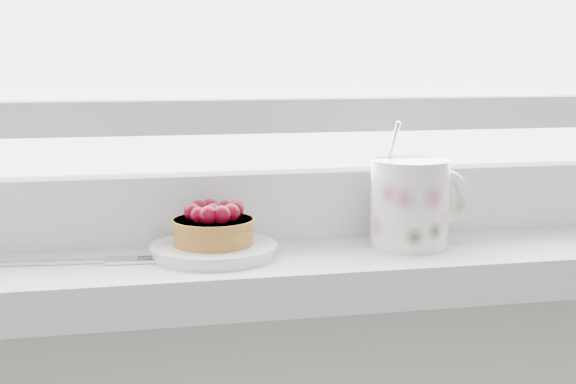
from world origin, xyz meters
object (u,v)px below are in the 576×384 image
object	(u,v)px
raspberry_tart	(213,225)
fork	(65,262)
saucer	(214,250)
floral_mug	(412,201)

from	to	relation	value
raspberry_tart	fork	bearing A→B (deg)	179.65
saucer	fork	bearing A→B (deg)	179.61
saucer	floral_mug	distance (m)	0.21
saucer	floral_mug	size ratio (longest dim) A/B	0.97
floral_mug	fork	xyz separation A→B (m)	(-0.34, 0.00, -0.04)
saucer	fork	xyz separation A→B (m)	(-0.14, 0.00, -0.00)
fork	saucer	bearing A→B (deg)	-0.39
raspberry_tart	floral_mug	distance (m)	0.20
floral_mug	raspberry_tart	bearing A→B (deg)	179.82
raspberry_tart	saucer	bearing A→B (deg)	-154.56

